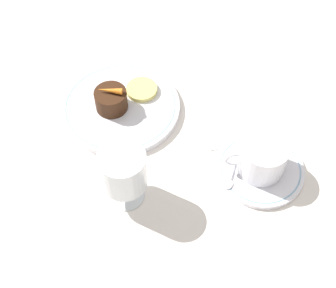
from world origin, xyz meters
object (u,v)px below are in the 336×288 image
(fork, at_px, (204,120))
(dessert_cake, at_px, (111,100))
(wine_glass, at_px, (123,172))
(coffee_cup, at_px, (262,157))
(dinner_plate, at_px, (121,107))

(fork, bearing_deg, dessert_cake, -13.11)
(fork, bearing_deg, wine_glass, 43.77)
(coffee_cup, bearing_deg, dessert_cake, -32.74)
(dinner_plate, bearing_deg, wine_glass, 90.55)
(dinner_plate, relative_size, coffee_cup, 2.14)
(wine_glass, relative_size, fork, 0.63)
(coffee_cup, height_order, wine_glass, wine_glass)
(dinner_plate, xyz_separation_m, wine_glass, (-0.00, 0.20, 0.07))
(dinner_plate, bearing_deg, coffee_cup, 144.91)
(coffee_cup, xyz_separation_m, dessert_cake, (0.26, -0.17, -0.01))
(dessert_cake, bearing_deg, coffee_cup, 147.26)
(dinner_plate, xyz_separation_m, dessert_cake, (0.02, 0.00, 0.03))
(fork, bearing_deg, dinner_plate, -15.68)
(dinner_plate, distance_m, dessert_cake, 0.03)
(dinner_plate, relative_size, wine_glass, 1.96)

